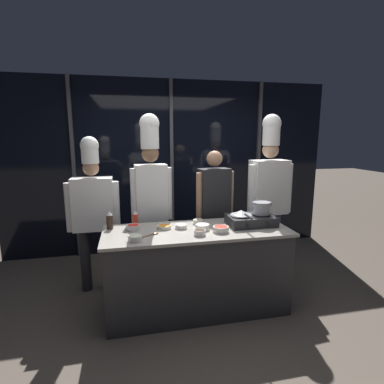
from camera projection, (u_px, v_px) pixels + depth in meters
ground_plane at (197, 307)px, 3.27m from camera, size 24.00×24.00×0.00m
window_wall_back at (171, 167)px, 4.77m from camera, size 5.16×0.09×2.70m
demo_counter at (197, 269)px, 3.19m from camera, size 1.92×0.73×0.89m
portable_stove at (251, 220)px, 3.26m from camera, size 0.50×0.35×0.12m
frying_pan at (241, 213)px, 3.21m from camera, size 0.23×0.40×0.05m
stock_pot at (261, 208)px, 3.26m from camera, size 0.22×0.19×0.14m
squeeze_bottle_chili at (135, 218)px, 3.24m from camera, size 0.06×0.06×0.16m
squeeze_bottle_soy at (110, 221)px, 3.11m from camera, size 0.07×0.07×0.19m
prep_bowl_bean_sprouts at (135, 238)px, 2.76m from camera, size 0.13×0.13×0.06m
prep_bowl_bell_pepper at (133, 227)px, 3.08m from camera, size 0.14×0.14×0.06m
prep_bowl_rice at (181, 226)px, 3.14m from camera, size 0.13×0.13×0.04m
prep_bowl_onion at (202, 227)px, 3.09m from camera, size 0.15×0.15×0.06m
prep_bowl_chili_flakes at (221, 229)px, 3.02m from camera, size 0.16×0.16×0.06m
prep_bowl_mushrooms at (198, 221)px, 3.29m from camera, size 0.11×0.11×0.05m
prep_bowl_soy_glaze at (200, 232)px, 2.92m from camera, size 0.12×0.12×0.06m
prep_bowl_carrots at (164, 227)px, 3.13m from camera, size 0.15×0.15×0.04m
serving_spoon_slotted at (153, 234)px, 2.94m from camera, size 0.20×0.14×0.02m
chef_head at (93, 206)px, 3.48m from camera, size 0.60×0.24×1.84m
chef_sous at (151, 185)px, 3.52m from camera, size 0.49×0.23×2.10m
person_guest at (214, 203)px, 3.71m from camera, size 0.50×0.27×1.67m
chef_line at (269, 186)px, 3.83m from camera, size 0.62×0.29×2.11m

